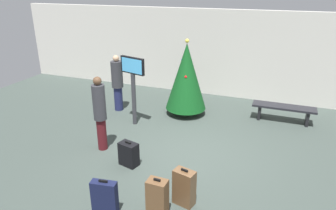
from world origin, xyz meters
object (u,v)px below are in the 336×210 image
(holiday_tree, at_px, (186,77))
(suitcase_0, at_px, (129,154))
(suitcase_1, at_px, (157,198))
(waiting_bench, at_px, (284,110))
(traveller_1, at_px, (100,112))
(suitcase_3, at_px, (105,198))
(traveller_0, at_px, (117,82))
(flight_info_kiosk, at_px, (133,80))
(suitcase_2, at_px, (184,187))

(holiday_tree, height_order, suitcase_0, holiday_tree)
(suitcase_0, bearing_deg, suitcase_1, -46.18)
(waiting_bench, xyz_separation_m, suitcase_1, (-1.88, -4.85, -0.01))
(traveller_1, distance_m, suitcase_3, 2.40)
(traveller_0, bearing_deg, waiting_bench, 10.52)
(holiday_tree, relative_size, traveller_1, 1.26)
(traveller_0, xyz_separation_m, suitcase_1, (2.96, -3.95, -0.56))
(flight_info_kiosk, bearing_deg, traveller_1, -93.27)
(holiday_tree, height_order, flight_info_kiosk, holiday_tree)
(flight_info_kiosk, distance_m, waiting_bench, 4.35)
(traveller_0, bearing_deg, suitcase_1, -53.19)
(suitcase_1, bearing_deg, flight_info_kiosk, 122.38)
(waiting_bench, height_order, suitcase_2, suitcase_2)
(flight_info_kiosk, relative_size, suitcase_0, 3.36)
(waiting_bench, bearing_deg, suitcase_3, -118.14)
(suitcase_1, bearing_deg, traveller_1, 141.96)
(holiday_tree, distance_m, suitcase_3, 4.76)
(flight_info_kiosk, height_order, suitcase_2, flight_info_kiosk)
(flight_info_kiosk, height_order, waiting_bench, flight_info_kiosk)
(suitcase_1, xyz_separation_m, suitcase_2, (0.33, 0.46, -0.01))
(holiday_tree, distance_m, suitcase_1, 4.57)
(holiday_tree, height_order, waiting_bench, holiday_tree)
(holiday_tree, xyz_separation_m, suitcase_1, (0.90, -4.40, -0.82))
(suitcase_2, bearing_deg, suitcase_0, 152.65)
(flight_info_kiosk, bearing_deg, suitcase_3, -71.41)
(flight_info_kiosk, xyz_separation_m, traveller_0, (-0.93, 0.75, -0.39))
(holiday_tree, bearing_deg, traveller_1, -113.87)
(flight_info_kiosk, xyz_separation_m, waiting_bench, (3.91, 1.65, -0.94))
(waiting_bench, height_order, suitcase_1, suitcase_1)
(traveller_1, distance_m, suitcase_2, 2.80)
(suitcase_3, bearing_deg, flight_info_kiosk, 108.59)
(suitcase_0, bearing_deg, flight_info_kiosk, 113.10)
(traveller_1, bearing_deg, suitcase_1, -38.04)
(traveller_0, bearing_deg, flight_info_kiosk, -38.97)
(flight_info_kiosk, distance_m, suitcase_1, 3.91)
(waiting_bench, xyz_separation_m, traveller_1, (-4.00, -3.19, 0.60))
(flight_info_kiosk, relative_size, suitcase_3, 2.79)
(flight_info_kiosk, height_order, traveller_1, flight_info_kiosk)
(traveller_0, bearing_deg, traveller_1, -69.90)
(traveller_1, relative_size, suitcase_1, 2.42)
(waiting_bench, distance_m, traveller_0, 4.96)
(suitcase_2, relative_size, suitcase_3, 1.05)
(holiday_tree, bearing_deg, suitcase_1, -78.40)
(waiting_bench, distance_m, suitcase_1, 5.21)
(suitcase_3, bearing_deg, waiting_bench, 61.86)
(waiting_bench, xyz_separation_m, suitcase_0, (-3.08, -3.61, -0.10))
(holiday_tree, xyz_separation_m, flight_info_kiosk, (-1.13, -1.20, 0.13))
(suitcase_0, height_order, suitcase_2, suitcase_2)
(holiday_tree, xyz_separation_m, suitcase_0, (-0.29, -3.16, -0.91))
(suitcase_0, bearing_deg, traveller_1, 155.98)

